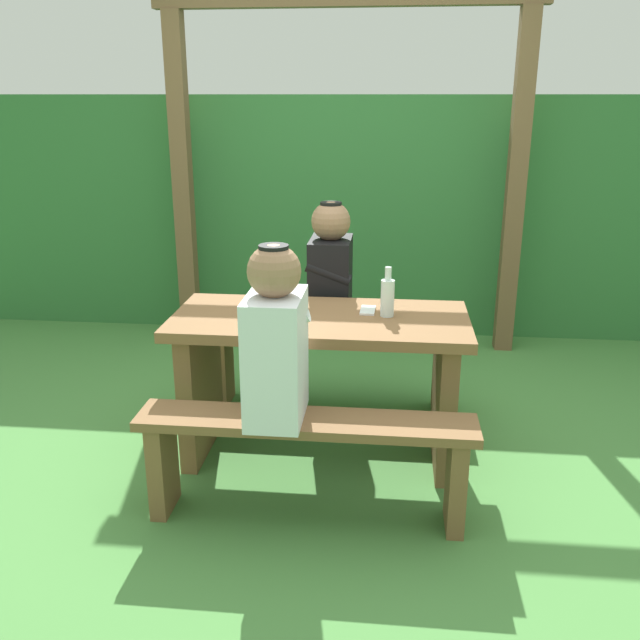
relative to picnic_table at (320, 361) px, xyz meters
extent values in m
plane|color=#47813D|center=(0.00, 0.00, -0.50)|extent=(12.00, 12.00, 0.00)
cube|color=#316E35|center=(0.00, 2.24, 0.37)|extent=(6.40, 0.68, 1.72)
cube|color=brown|center=(-1.14, 1.65, 0.63)|extent=(0.12, 0.12, 2.25)
cube|color=brown|center=(1.14, 1.65, 0.63)|extent=(0.12, 0.12, 2.25)
cube|color=brown|center=(0.00, 0.00, 0.21)|extent=(1.40, 0.64, 0.05)
cube|color=brown|center=(-0.60, 0.00, -0.16)|extent=(0.08, 0.54, 0.68)
cube|color=brown|center=(0.60, 0.00, -0.16)|extent=(0.08, 0.54, 0.68)
cube|color=brown|center=(0.00, -0.55, -0.05)|extent=(1.40, 0.24, 0.04)
cube|color=brown|center=(-0.62, -0.55, -0.28)|extent=(0.07, 0.22, 0.43)
cube|color=brown|center=(0.62, -0.55, -0.28)|extent=(0.07, 0.22, 0.43)
cube|color=brown|center=(0.00, 0.55, -0.05)|extent=(1.40, 0.24, 0.04)
cube|color=brown|center=(-0.62, 0.55, -0.28)|extent=(0.07, 0.22, 0.43)
cube|color=brown|center=(0.62, 0.55, -0.28)|extent=(0.07, 0.22, 0.43)
cube|color=silver|center=(-0.12, -0.55, 0.23)|extent=(0.22, 0.34, 0.52)
sphere|color=#936B4C|center=(-0.12, -0.55, 0.58)|extent=(0.21, 0.21, 0.21)
cylinder|color=black|center=(-0.12, -0.55, 0.67)|extent=(0.12, 0.12, 0.02)
cylinder|color=silver|center=(-0.12, -0.41, 0.33)|extent=(0.25, 0.07, 0.15)
cube|color=black|center=(0.00, 0.55, 0.23)|extent=(0.22, 0.34, 0.52)
sphere|color=#936B4C|center=(0.00, 0.55, 0.58)|extent=(0.21, 0.21, 0.21)
cylinder|color=black|center=(0.00, 0.55, 0.67)|extent=(0.12, 0.12, 0.02)
cylinder|color=black|center=(0.00, 0.41, 0.33)|extent=(0.25, 0.07, 0.15)
cylinder|color=silver|center=(-0.11, 0.08, 0.28)|extent=(0.06, 0.06, 0.10)
cylinder|color=silver|center=(0.31, 0.03, 0.32)|extent=(0.06, 0.06, 0.17)
cylinder|color=silver|center=(0.31, 0.03, 0.44)|extent=(0.03, 0.03, 0.06)
cylinder|color=silver|center=(-0.25, -0.09, 0.32)|extent=(0.06, 0.06, 0.18)
cylinder|color=silver|center=(-0.25, -0.09, 0.45)|extent=(0.03, 0.03, 0.08)
cube|color=silver|center=(0.22, 0.10, 0.24)|extent=(0.07, 0.14, 0.01)
camera|label=1|loc=(0.32, -3.08, 1.23)|focal=38.65mm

